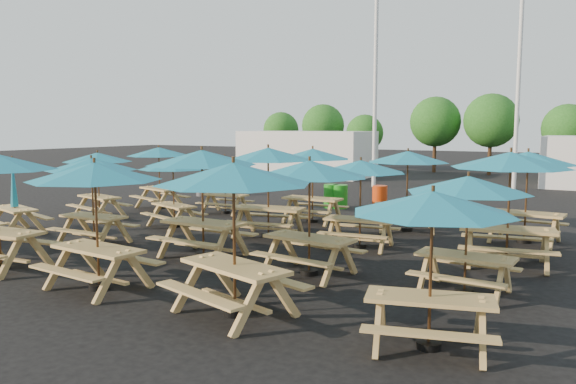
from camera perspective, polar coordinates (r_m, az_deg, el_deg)
The scene contains 32 objects.
ground at distance 15.90m, azimuth -2.67°, elevation -4.48°, with size 120.00×120.00×0.00m, color black.
picnic_unit_1 at distance 17.95m, azimuth -26.04°, elevation -0.90°, with size 2.10×1.94×2.24m.
picnic_unit_2 at distance 19.87m, azimuth -18.78°, elevation 3.07°, with size 2.72×2.72×2.23m.
picnic_unit_3 at distance 21.57m, azimuth -12.99°, elevation 3.74°, with size 2.96×2.96×2.33m.
picnic_unit_5 at distance 15.40m, azimuth -19.34°, elevation 2.30°, with size 2.38×2.38×2.28m.
picnic_unit_6 at distance 17.42m, azimuth -11.61°, elevation 2.46°, with size 2.69×2.69×2.10m.
picnic_unit_7 at distance 19.94m, azimuth -6.44°, elevation 2.98°, with size 2.19×2.19×2.06m.
picnic_unit_8 at distance 11.01m, azimuth -19.03°, elevation 1.41°, with size 2.67×2.67×2.43m.
picnic_unit_9 at distance 13.20m, azimuth -8.74°, elevation 2.98°, with size 2.64×2.64×2.56m.
picnic_unit_10 at distance 15.49m, azimuth -2.03°, elevation 3.46°, with size 2.88×2.88×2.52m.
picnic_unit_11 at distance 17.93m, azimuth 2.52°, elevation 3.55°, with size 2.46×2.46×2.40m.
picnic_unit_12 at distance 8.98m, azimuth -5.55°, elevation 1.17°, with size 3.18×3.18×2.53m.
picnic_unit_13 at distance 11.47m, azimuth 2.20°, elevation 1.84°, with size 2.68×2.68×2.41m.
picnic_unit_14 at distance 14.21m, azimuth 7.40°, elevation 2.19°, with size 2.50×2.50×2.26m.
picnic_unit_15 at distance 16.78m, azimuth 12.08°, elevation 3.15°, with size 3.06×3.06×2.38m.
picnic_unit_16 at distance 7.84m, azimuth 14.47°, elevation -1.76°, with size 2.76×2.76×2.22m.
picnic_unit_17 at distance 10.62m, azimuth 17.83°, elevation 0.20°, with size 2.37×2.37×2.21m.
picnic_unit_18 at distance 13.14m, azimuth 21.67°, elevation 2.54°, with size 2.98×2.98×2.55m.
picnic_unit_19 at distance 16.00m, azimuth 23.19°, elevation 2.79°, with size 2.68×2.68×2.44m.
waste_bin_0 at distance 25.30m, azimuth -8.72°, elevation 0.62°, with size 0.56×0.56×0.89m, color gray.
waste_bin_1 at distance 21.41m, azimuth 4.40°, elevation -0.41°, with size 0.56×0.56×0.89m, color #1A8919.
waste_bin_2 at distance 21.27m, azimuth 5.33°, elevation -0.47°, with size 0.56×0.56×0.89m, color #1A8919.
waste_bin_3 at distance 21.17m, azimuth 9.30°, elevation -0.56°, with size 0.56×0.56×0.89m, color red.
mast_0 at distance 29.24m, azimuth 8.89°, elevation 12.32°, with size 0.20×0.20×12.00m, color silver.
mast_1 at distance 29.60m, azimuth 22.44°, elevation 11.83°, with size 0.20×0.20×12.00m, color silver.
event_tent_0 at distance 35.25m, azimuth 1.90°, elevation 3.92°, with size 8.00×4.00×2.80m, color silver.
tree_0 at distance 44.49m, azimuth -0.71°, elevation 6.33°, with size 2.80×2.80×4.24m.
tree_1 at distance 41.27m, azimuth 3.57°, elevation 6.74°, with size 3.11×3.11×4.72m.
tree_2 at distance 39.68m, azimuth 7.79°, elevation 5.94°, with size 2.59×2.59×3.93m.
tree_3 at distance 39.23m, azimuth 14.74°, elevation 6.91°, with size 3.36×3.36×5.09m.
tree_4 at distance 38.01m, azimuth 19.93°, elevation 6.83°, with size 3.41×3.41×5.17m.
tree_5 at distance 37.93m, azimuth 26.49°, elevation 5.80°, with size 2.94×2.94×4.45m.
Camera 1 is at (8.32, -13.20, 3.06)m, focal length 35.00 mm.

